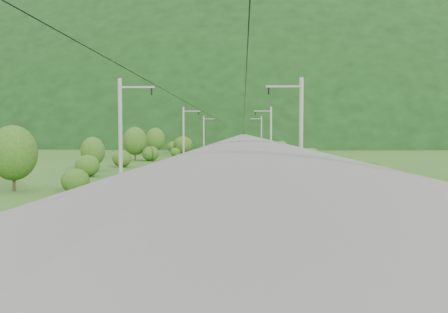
{
  "coord_description": "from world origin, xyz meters",
  "views": [
    {
      "loc": [
        2.27,
        -29.81,
        4.51
      ],
      "look_at": [
        0.68,
        6.62,
        2.6
      ],
      "focal_mm": 35.0,
      "sensor_mm": 36.0,
      "label": 1
    }
  ],
  "objects": [
    {
      "name": "ground",
      "position": [
        0.0,
        0.0,
        0.0
      ],
      "size": [
        600.0,
        600.0,
        0.0
      ],
      "primitive_type": "plane",
      "color": "#235019",
      "rests_on": "ground"
    },
    {
      "name": "railbed",
      "position": [
        0.0,
        10.0,
        0.15
      ],
      "size": [
        14.0,
        220.0,
        0.3
      ],
      "primitive_type": "cube",
      "color": "#38332D",
      "rests_on": "ground"
    },
    {
      "name": "track_left",
      "position": [
        -2.4,
        10.0,
        0.37
      ],
      "size": [
        2.4,
        220.0,
        0.27
      ],
      "color": "#523123",
      "rests_on": "railbed"
    },
    {
      "name": "track_right",
      "position": [
        2.4,
        10.0,
        0.37
      ],
      "size": [
        2.4,
        220.0,
        0.27
      ],
      "color": "#523123",
      "rests_on": "railbed"
    },
    {
      "name": "catenary_left",
      "position": [
        -6.12,
        32.0,
        4.5
      ],
      "size": [
        2.54,
        192.28,
        8.0
      ],
      "color": "gray",
      "rests_on": "railbed"
    },
    {
      "name": "catenary_right",
      "position": [
        6.12,
        32.0,
        4.5
      ],
      "size": [
        2.54,
        192.28,
        8.0
      ],
      "color": "gray",
      "rests_on": "railbed"
    },
    {
      "name": "overhead_wires",
      "position": [
        0.0,
        10.0,
        7.1
      ],
      "size": [
        4.83,
        198.0,
        0.03
      ],
      "color": "black",
      "rests_on": "ground"
    },
    {
      "name": "mountain_main",
      "position": [
        0.0,
        260.0,
        0.0
      ],
      "size": [
        504.0,
        360.0,
        244.0
      ],
      "primitive_type": "ellipsoid",
      "color": "black",
      "rests_on": "ground"
    },
    {
      "name": "mountain_ridge",
      "position": [
        -120.0,
        300.0,
        0.0
      ],
      "size": [
        336.0,
        280.0,
        132.0
      ],
      "primitive_type": "ellipsoid",
      "color": "black",
      "rests_on": "ground"
    },
    {
      "name": "train",
      "position": [
        2.4,
        -1.72,
        3.23
      ],
      "size": [
        2.69,
        129.71,
        4.66
      ],
      "color": "black",
      "rests_on": "ground"
    },
    {
      "name": "hazard_post_near",
      "position": [
        -0.53,
        35.75,
        1.1
      ],
      "size": [
        0.17,
        0.17,
        1.61
      ],
      "primitive_type": "cylinder",
      "color": "red",
      "rests_on": "railbed"
    },
    {
      "name": "hazard_post_far",
      "position": [
        0.21,
        55.68,
        1.13
      ],
      "size": [
        0.18,
        0.18,
        1.66
      ],
      "primitive_type": "cylinder",
      "color": "red",
      "rests_on": "railbed"
    },
    {
      "name": "signal",
      "position": [
        -3.2,
        39.43,
        1.48
      ],
      "size": [
        0.22,
        0.22,
        2.01
      ],
      "color": "black",
      "rests_on": "railbed"
    },
    {
      "name": "vegetation_left",
      "position": [
        -14.81,
        18.92,
        2.49
      ],
      "size": [
        11.82,
        146.03,
        6.48
      ],
      "color": "#214512",
      "rests_on": "ground"
    },
    {
      "name": "vegetation_right",
      "position": [
        10.75,
        8.05,
        1.3
      ],
      "size": [
        6.52,
        105.37,
        3.02
      ],
      "color": "#214512",
      "rests_on": "ground"
    }
  ]
}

